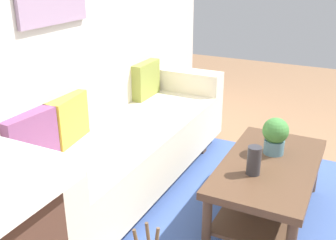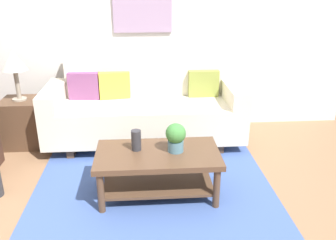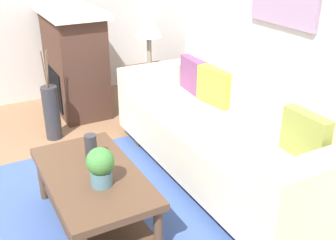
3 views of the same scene
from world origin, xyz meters
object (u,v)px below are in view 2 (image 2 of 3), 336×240
throw_pillow_plum (84,86)px  throw_pillow_olive (203,83)px  tabletop_vase (136,140)px  table_lamp (14,63)px  couch (145,108)px  coffee_table (158,164)px  side_table (24,122)px  potted_plant_tabletop (176,137)px  framed_painting (142,8)px  throw_pillow_mustard (114,85)px

throw_pillow_plum → throw_pillow_olive: same height
tabletop_vase → table_lamp: bearing=140.3°
couch → table_lamp: (-1.44, 0.01, 0.56)m
throw_pillow_plum → table_lamp: 0.80m
coffee_table → side_table: 1.94m
tabletop_vase → potted_plant_tabletop: 0.35m
side_table → tabletop_vase: bearing=-39.7°
table_lamp → framed_painting: size_ratio=0.81×
tabletop_vase → couch: bearing=85.4°
side_table → throw_pillow_mustard: bearing=6.1°
throw_pillow_plum → potted_plant_tabletop: (0.97, -1.28, -0.11)m
throw_pillow_olive → side_table: 2.19m
couch → throw_pillow_mustard: couch is taller
framed_painting → coffee_table: bearing=-86.6°
side_table → potted_plant_tabletop: bearing=-34.6°
couch → coffee_table: couch is taller
couch → coffee_table: bearing=-85.3°
couch → tabletop_vase: couch is taller
throw_pillow_plum → throw_pillow_mustard: (0.36, 0.00, 0.00)m
tabletop_vase → side_table: tabletop_vase is taller
tabletop_vase → framed_painting: 1.87m
coffee_table → table_lamp: size_ratio=1.93×
throw_pillow_mustard → throw_pillow_olive: (1.07, 0.00, 0.00)m
tabletop_vase → table_lamp: 1.81m
table_lamp → throw_pillow_plum: bearing=9.0°
potted_plant_tabletop → table_lamp: (-1.70, 1.17, 0.42)m
throw_pillow_mustard → throw_pillow_olive: same height
throw_pillow_mustard → tabletop_vase: size_ratio=1.92×
side_table → table_lamp: (-0.00, 0.00, 0.71)m
framed_painting → side_table: bearing=-162.4°
throw_pillow_olive → table_lamp: size_ratio=0.63×
table_lamp → side_table: bearing=0.0°
throw_pillow_plum → side_table: bearing=-171.0°
side_table → framed_painting: framed_painting is taller
coffee_table → side_table: (-1.53, 1.18, -0.03)m
throw_pillow_olive → potted_plant_tabletop: size_ratio=1.37×
throw_pillow_plum → coffee_table: (0.81, -1.30, -0.37)m
side_table → couch: bearing=-0.4°
potted_plant_tabletop → couch: bearing=102.5°
throw_pillow_olive → potted_plant_tabletop: bearing=-109.5°
side_table → throw_pillow_olive: bearing=3.1°
throw_pillow_olive → framed_painting: size_ratio=0.51×
throw_pillow_plum → side_table: (-0.72, -0.12, -0.40)m
throw_pillow_mustard → throw_pillow_plum: bearing=180.0°
throw_pillow_mustard → potted_plant_tabletop: bearing=-64.5°
throw_pillow_plum → table_lamp: size_ratio=0.63×
couch → throw_pillow_mustard: (-0.36, 0.13, 0.25)m
tabletop_vase → table_lamp: (-1.35, 1.12, 0.47)m
potted_plant_tabletop → throw_pillow_plum: bearing=127.1°
throw_pillow_plum → framed_painting: 1.16m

